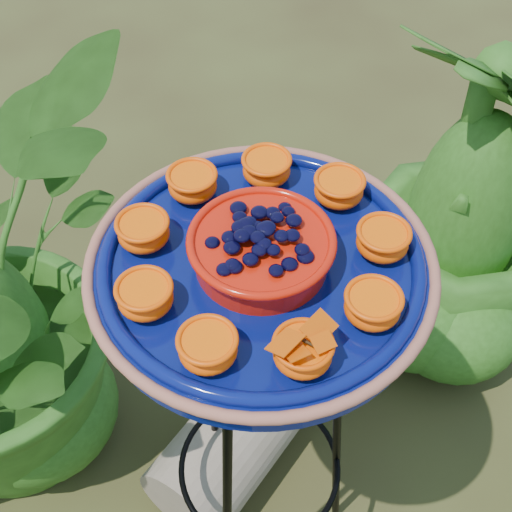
{
  "coord_description": "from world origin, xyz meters",
  "views": [
    {
      "loc": [
        -0.27,
        -0.48,
        1.67
      ],
      "look_at": [
        0.01,
        0.07,
        0.96
      ],
      "focal_mm": 50.0,
      "sensor_mm": 36.0,
      "label": 1
    }
  ],
  "objects": [
    {
      "name": "feeder_dish",
      "position": [
        0.01,
        0.07,
        0.94
      ],
      "size": [
        0.53,
        0.53,
        0.11
      ],
      "rotation": [
        0.0,
        0.0,
        0.17
      ],
      "color": "#071159",
      "rests_on": "tripod_stand"
    },
    {
      "name": "driftwood_log",
      "position": [
        0.14,
        0.3,
        0.11
      ],
      "size": [
        0.69,
        0.5,
        0.22
      ],
      "primitive_type": "cylinder",
      "rotation": [
        0.0,
        1.57,
        0.48
      ],
      "color": "gray",
      "rests_on": "ground"
    },
    {
      "name": "shrub_back_right",
      "position": [
        0.77,
        0.4,
        0.45
      ],
      "size": [
        0.59,
        0.59,
        0.89
      ],
      "primitive_type": "imported",
      "rotation": [
        0.0,
        0.0,
        1.76
      ],
      "color": "#265115",
      "rests_on": "ground"
    },
    {
      "name": "tripod_stand",
      "position": [
        0.01,
        0.07,
        0.55
      ],
      "size": [
        0.38,
        0.38,
        0.9
      ],
      "rotation": [
        0.0,
        0.0,
        0.17
      ],
      "color": "black",
      "rests_on": "ground"
    }
  ]
}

